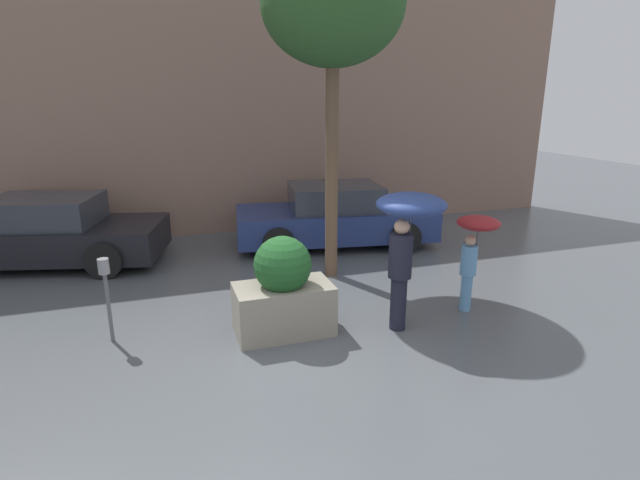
% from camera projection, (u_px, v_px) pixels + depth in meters
% --- Properties ---
extents(ground_plane, '(40.00, 40.00, 0.00)m').
position_uv_depth(ground_plane, '(289.00, 365.00, 6.05)').
color(ground_plane, '#51565B').
extents(building_facade, '(18.00, 0.30, 6.00)m').
position_uv_depth(building_facade, '(211.00, 102.00, 11.13)').
color(building_facade, '#8C6B5B').
rests_on(building_facade, ground).
extents(planter_box, '(1.31, 0.77, 1.37)m').
position_uv_depth(planter_box, '(283.00, 291.00, 6.71)').
color(planter_box, gray).
rests_on(planter_box, ground).
extents(person_adult, '(0.94, 0.94, 1.91)m').
position_uv_depth(person_adult, '(408.00, 224.00, 6.62)').
color(person_adult, '#1E1E2D').
rests_on(person_adult, ground).
extents(person_child, '(0.63, 0.63, 1.46)m').
position_uv_depth(person_child, '(475.00, 240.00, 7.31)').
color(person_child, '#669ED1').
rests_on(person_child, ground).
extents(parked_car_near, '(4.40, 2.41, 1.31)m').
position_uv_depth(parked_car_near, '(335.00, 217.00, 10.77)').
color(parked_car_near, navy).
rests_on(parked_car_near, ground).
extents(parked_car_far, '(4.54, 2.72, 1.31)m').
position_uv_depth(parked_car_far, '(47.00, 234.00, 9.49)').
color(parked_car_far, black).
rests_on(parked_car_far, ground).
extents(street_tree, '(2.29, 2.29, 5.50)m').
position_uv_depth(street_tree, '(333.00, 6.00, 7.82)').
color(street_tree, brown).
rests_on(street_tree, ground).
extents(parking_meter, '(0.14, 0.14, 1.16)m').
position_uv_depth(parking_meter, '(106.00, 282.00, 6.39)').
color(parking_meter, '#595B60').
rests_on(parking_meter, ground).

